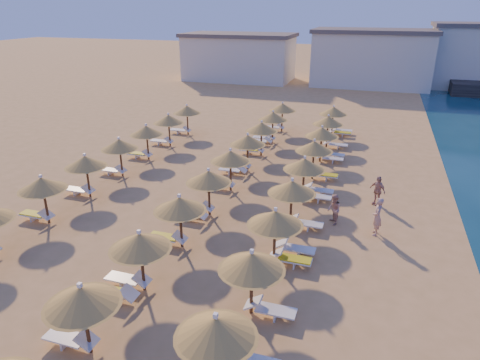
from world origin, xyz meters
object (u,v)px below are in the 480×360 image
(parasol_row_east, at_px, (292,188))
(parasol_row_west, at_px, (209,178))
(beachgoer_c, at_px, (377,190))
(beachgoer_b, at_px, (334,210))
(beachgoer_a, at_px, (377,217))

(parasol_row_east, bearing_deg, parasol_row_west, 180.00)
(beachgoer_c, xyz_separation_m, beachgoer_b, (-1.98, -3.00, -0.05))
(parasol_row_east, height_order, beachgoer_b, parasol_row_east)
(parasol_row_east, relative_size, beachgoer_b, 23.10)
(parasol_row_east, xyz_separation_m, beachgoer_c, (3.94, 3.99, -1.25))
(beachgoer_c, bearing_deg, beachgoer_b, -87.01)
(parasol_row_west, distance_m, beachgoer_b, 6.44)
(beachgoer_c, height_order, beachgoer_b, beachgoer_c)
(beachgoer_c, distance_m, beachgoer_b, 3.59)
(beachgoer_c, xyz_separation_m, beachgoer_a, (0.07, -3.45, 0.11))
(beachgoer_a, bearing_deg, parasol_row_east, -84.68)
(parasol_row_east, distance_m, beachgoer_c, 5.74)
(parasol_row_east, distance_m, beachgoer_a, 4.20)
(parasol_row_west, xyz_separation_m, beachgoer_b, (6.23, 0.99, -1.30))
(parasol_row_east, height_order, parasol_row_west, same)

